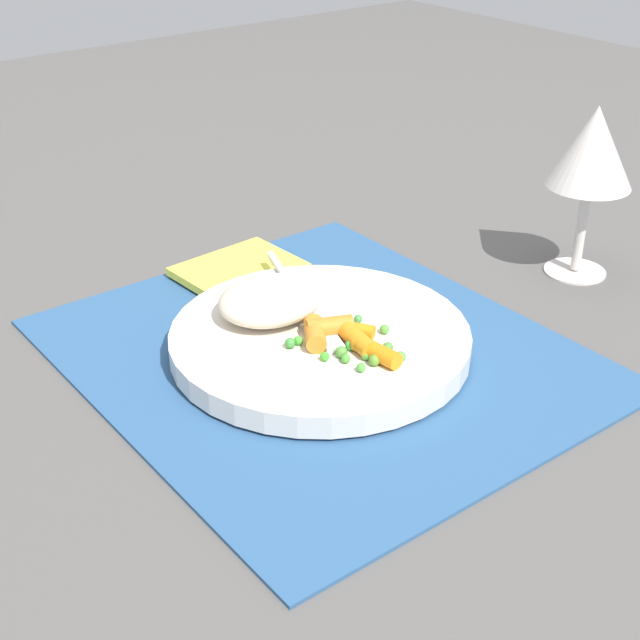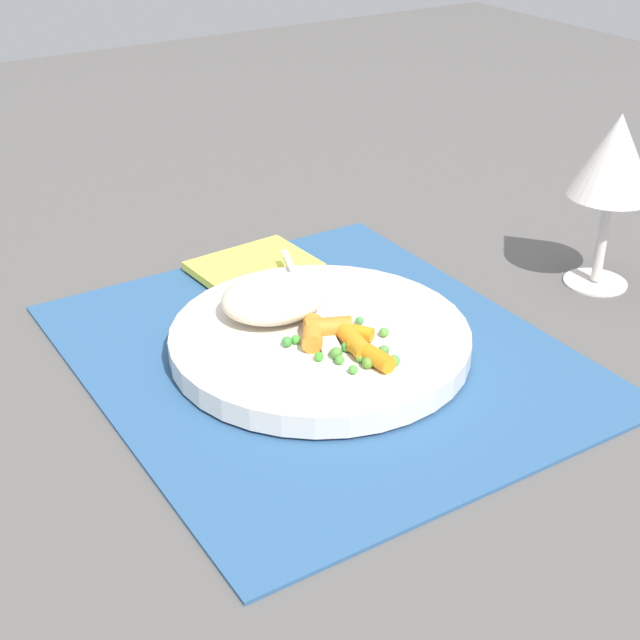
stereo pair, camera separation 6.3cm
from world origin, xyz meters
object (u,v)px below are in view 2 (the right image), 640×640
object	(u,v)px
carrot_portion	(341,337)
napkin	(254,267)
rice_mound	(273,298)
plate	(320,340)
fork	(311,308)
wine_glass	(615,160)

from	to	relation	value
carrot_portion	napkin	size ratio (longest dim) A/B	0.83
rice_mound	carrot_portion	bearing A→B (deg)	14.50
plate	fork	world-z (taller)	fork
wine_glass	fork	bearing A→B (deg)	-101.74
carrot_portion	napkin	bearing A→B (deg)	172.54
plate	napkin	size ratio (longest dim) A/B	2.23
napkin	plate	bearing A→B (deg)	-9.13
plate	napkin	world-z (taller)	plate
napkin	rice_mound	bearing A→B (deg)	-20.68
carrot_portion	napkin	xyz separation A→B (m)	(-0.20, 0.03, -0.02)
plate	carrot_portion	size ratio (longest dim) A/B	2.70
plate	napkin	distance (m)	0.17
wine_glass	napkin	distance (m)	0.36
rice_mound	fork	size ratio (longest dim) A/B	0.49
wine_glass	napkin	xyz separation A→B (m)	(-0.19, -0.28, -0.12)
plate	rice_mound	distance (m)	0.06
plate	wine_glass	world-z (taller)	wine_glass
fork	napkin	distance (m)	0.14
plate	fork	distance (m)	0.04
fork	napkin	bearing A→B (deg)	173.40
fork	wine_glass	xyz separation A→B (m)	(0.06, 0.29, 0.10)
plate	carrot_portion	xyz separation A→B (m)	(0.03, 0.00, 0.02)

